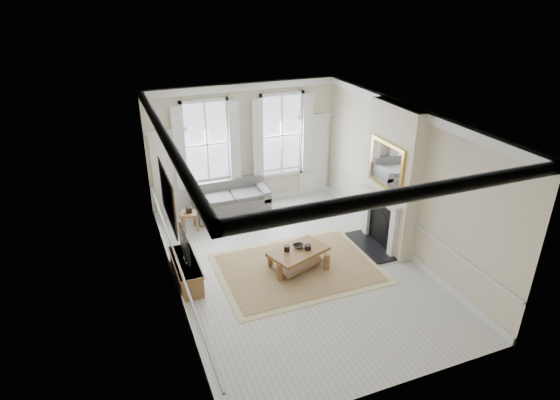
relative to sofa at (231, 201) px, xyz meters
name	(u,v)px	position (x,y,z in m)	size (l,w,h in m)	color
floor	(296,268)	(0.59, -3.11, -0.37)	(7.20, 7.20, 0.00)	#B7B5AD
ceiling	(299,117)	(0.59, -3.11, 3.03)	(7.20, 7.20, 0.00)	white
back_wall	(245,146)	(0.59, 0.49, 1.33)	(5.20, 5.20, 0.00)	beige
left_wall	(170,220)	(-2.01, -3.11, 1.33)	(7.20, 7.20, 0.00)	beige
right_wall	(404,181)	(3.19, -3.11, 1.33)	(7.20, 7.20, 0.00)	beige
window_left	(206,144)	(-0.46, 0.44, 1.53)	(1.26, 0.20, 2.20)	#B2BCC6
window_right	(281,135)	(1.64, 0.44, 1.53)	(1.26, 0.20, 2.20)	#B2BCC6
door_left	(171,176)	(-1.46, 0.45, 0.78)	(0.90, 0.08, 2.30)	silver
door_right	(313,156)	(2.64, 0.45, 0.78)	(0.90, 0.08, 2.30)	silver
painting	(167,196)	(-1.97, -2.81, 1.68)	(0.05, 1.66, 1.06)	#BA6F1F
chimney_breast	(392,178)	(3.01, -2.91, 1.33)	(0.35, 1.70, 3.38)	beige
hearth	(370,246)	(2.59, -2.91, -0.34)	(0.55, 1.50, 0.05)	black
fireplace	(380,218)	(2.79, -2.91, 0.36)	(0.21, 1.45, 1.33)	silver
mirror	(386,165)	(2.80, -2.91, 1.68)	(0.06, 1.26, 1.06)	gold
sofa	(231,201)	(0.00, 0.00, 0.00)	(1.95, 0.95, 0.88)	#555553
side_table	(189,216)	(-1.23, -0.49, 0.01)	(0.51, 0.51, 0.49)	brown
rug	(298,268)	(0.62, -3.13, -0.36)	(3.50, 2.60, 0.02)	#916C4A
coffee_table	(298,253)	(0.62, -3.13, 0.02)	(1.43, 1.11, 0.47)	brown
ceramic_pot_a	(287,249)	(0.37, -3.08, 0.17)	(0.13, 0.13, 0.13)	black
ceramic_pot_b	(308,247)	(0.82, -3.18, 0.16)	(0.15, 0.15, 0.10)	black
bowl	(299,246)	(0.67, -3.03, 0.13)	(0.24, 0.24, 0.06)	black
tv_stand	(186,271)	(-1.75, -2.72, -0.12)	(0.45, 1.40, 0.50)	brown
tv	(185,244)	(-1.73, -2.72, 0.53)	(0.08, 0.90, 0.68)	black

